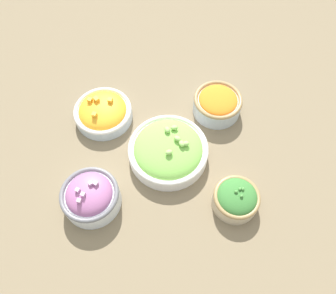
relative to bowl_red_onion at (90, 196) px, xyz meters
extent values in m
plane|color=#75664C|center=(-0.20, -0.13, -0.04)|extent=(3.00, 3.00, 0.00)
cylinder|color=silver|center=(0.00, 0.00, -0.01)|extent=(0.15, 0.15, 0.05)
torus|color=slate|center=(0.00, 0.00, 0.01)|extent=(0.15, 0.15, 0.01)
ellipsoid|color=#9E5B8E|center=(0.00, 0.00, 0.01)|extent=(0.12, 0.12, 0.05)
cube|color=#C699C1|center=(0.02, 0.03, 0.04)|extent=(0.01, 0.01, 0.01)
cube|color=#C699C1|center=(0.01, 0.01, 0.04)|extent=(0.01, 0.01, 0.01)
cube|color=#C699C1|center=(0.02, 0.00, 0.04)|extent=(0.01, 0.01, 0.01)
cube|color=#C699C1|center=(-0.01, -0.02, 0.04)|extent=(0.01, 0.01, 0.01)
cube|color=#C699C1|center=(-0.02, -0.01, 0.04)|extent=(0.01, 0.01, 0.01)
cylinder|color=white|center=(-0.20, -0.12, -0.02)|extent=(0.22, 0.22, 0.04)
torus|color=silver|center=(-0.20, -0.12, 0.00)|extent=(0.22, 0.22, 0.01)
ellipsoid|color=#7ABC4C|center=(-0.20, -0.12, 0.00)|extent=(0.19, 0.19, 0.05)
ellipsoid|color=#99D166|center=(-0.20, -0.09, 0.03)|extent=(0.02, 0.02, 0.01)
ellipsoid|color=#99D166|center=(-0.22, -0.17, 0.03)|extent=(0.02, 0.02, 0.01)
ellipsoid|color=#99D166|center=(-0.25, -0.12, 0.03)|extent=(0.02, 0.01, 0.01)
ellipsoid|color=#99D166|center=(-0.22, -0.13, 0.03)|extent=(0.02, 0.02, 0.01)
ellipsoid|color=#99D166|center=(-0.23, -0.12, 0.03)|extent=(0.02, 0.02, 0.01)
ellipsoid|color=#99D166|center=(-0.20, -0.16, 0.03)|extent=(0.02, 0.02, 0.01)
cylinder|color=beige|center=(-0.36, 0.03, -0.02)|extent=(0.12, 0.12, 0.04)
torus|color=#997A4C|center=(-0.36, 0.03, 0.00)|extent=(0.12, 0.12, 0.01)
ellipsoid|color=#387533|center=(-0.36, 0.03, 0.00)|extent=(0.10, 0.10, 0.04)
ellipsoid|color=#47893D|center=(-0.35, 0.02, 0.03)|extent=(0.01, 0.01, 0.01)
ellipsoid|color=#47893D|center=(-0.36, 0.01, 0.03)|extent=(0.01, 0.01, 0.01)
ellipsoid|color=#47893D|center=(-0.37, 0.01, 0.03)|extent=(0.01, 0.01, 0.01)
ellipsoid|color=#47893D|center=(-0.37, 0.03, 0.03)|extent=(0.01, 0.01, 0.01)
cylinder|color=#B2C1CC|center=(-0.35, -0.27, -0.01)|extent=(0.14, 0.14, 0.05)
torus|color=#997A4C|center=(-0.35, -0.27, 0.01)|extent=(0.14, 0.14, 0.01)
ellipsoid|color=orange|center=(-0.35, -0.27, 0.01)|extent=(0.11, 0.11, 0.03)
cylinder|color=#B2C1CC|center=(-0.02, -0.26, -0.02)|extent=(0.17, 0.17, 0.03)
torus|color=silver|center=(-0.02, -0.26, 0.00)|extent=(0.17, 0.17, 0.01)
ellipsoid|color=orange|center=(-0.02, -0.26, 0.00)|extent=(0.14, 0.14, 0.04)
cube|color=#F4A828|center=(0.00, -0.23, 0.02)|extent=(0.02, 0.02, 0.01)
cube|color=#F4A828|center=(-0.04, -0.28, 0.02)|extent=(0.02, 0.02, 0.01)
cube|color=#F4A828|center=(-0.01, -0.28, 0.02)|extent=(0.02, 0.02, 0.01)
cube|color=#F4A828|center=(0.01, -0.28, 0.02)|extent=(0.02, 0.02, 0.01)
cube|color=#F4A828|center=(0.00, -0.29, 0.02)|extent=(0.02, 0.02, 0.01)
camera|label=1|loc=(-0.17, 0.30, 0.76)|focal=35.00mm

